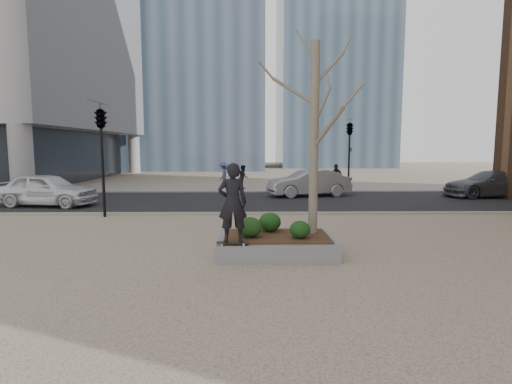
{
  "coord_description": "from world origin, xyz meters",
  "views": [
    {
      "loc": [
        0.31,
        -10.23,
        2.8
      ],
      "look_at": [
        0.5,
        2.0,
        1.4
      ],
      "focal_mm": 28.0,
      "sensor_mm": 36.0,
      "label": 1
    }
  ],
  "objects_px": {
    "planter": "(276,245)",
    "skateboard": "(233,244)",
    "skateboarder": "(233,203)",
    "police_car": "(47,190)"
  },
  "relations": [
    {
      "from": "police_car",
      "to": "planter",
      "type": "bearing_deg",
      "value": -121.21
    },
    {
      "from": "skateboard",
      "to": "skateboarder",
      "type": "relative_size",
      "value": 0.41
    },
    {
      "from": "skateboarder",
      "to": "police_car",
      "type": "distance_m",
      "value": 13.05
    },
    {
      "from": "skateboard",
      "to": "police_car",
      "type": "distance_m",
      "value": 13.03
    },
    {
      "from": "planter",
      "to": "police_car",
      "type": "relative_size",
      "value": 0.66
    },
    {
      "from": "skateboarder",
      "to": "police_car",
      "type": "xyz_separation_m",
      "value": [
        -9.09,
        9.33,
        -0.68
      ]
    },
    {
      "from": "planter",
      "to": "skateboard",
      "type": "height_order",
      "value": "skateboard"
    },
    {
      "from": "skateboard",
      "to": "skateboarder",
      "type": "height_order",
      "value": "skateboarder"
    },
    {
      "from": "skateboarder",
      "to": "skateboard",
      "type": "bearing_deg",
      "value": 180.0
    },
    {
      "from": "planter",
      "to": "skateboard",
      "type": "xyz_separation_m",
      "value": [
        -1.1,
        -0.88,
        0.26
      ]
    }
  ]
}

